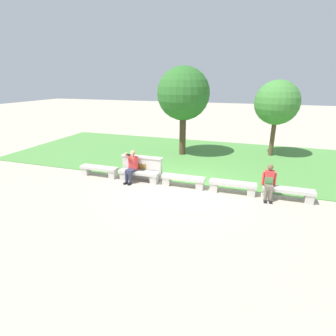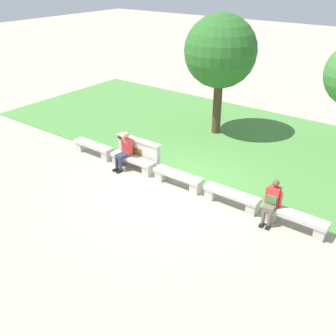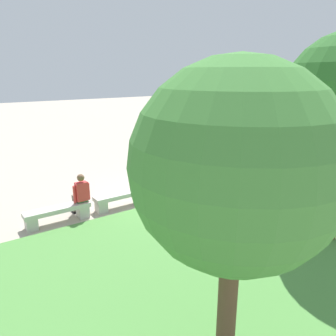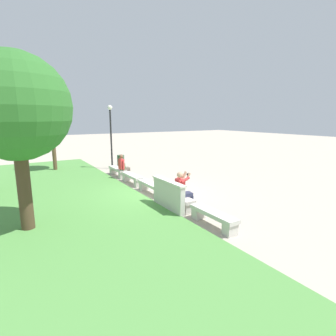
{
  "view_description": "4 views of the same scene",
  "coord_description": "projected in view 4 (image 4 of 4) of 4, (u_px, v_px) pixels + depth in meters",
  "views": [
    {
      "loc": [
        2.5,
        -9.4,
        4.1
      ],
      "look_at": [
        -0.44,
        -0.59,
        0.94
      ],
      "focal_mm": 28.0,
      "sensor_mm": 36.0,
      "label": 1
    },
    {
      "loc": [
        6.3,
        -8.98,
        6.36
      ],
      "look_at": [
        -0.11,
        -0.39,
        0.76
      ],
      "focal_mm": 42.0,
      "sensor_mm": 36.0,
      "label": 2
    },
    {
      "loc": [
        6.0,
        8.29,
        3.9
      ],
      "look_at": [
        -0.15,
        -0.61,
        0.72
      ],
      "focal_mm": 35.0,
      "sensor_mm": 36.0,
      "label": 3
    },
    {
      "loc": [
        -9.27,
        4.81,
        3.11
      ],
      "look_at": [
        -0.17,
        -0.71,
        1.04
      ],
      "focal_mm": 28.0,
      "sensor_mm": 36.0,
      "label": 4
    }
  ],
  "objects": [
    {
      "name": "bench_main",
      "position": [
        213.0,
        217.0,
        7.54
      ],
      "size": [
        1.73,
        0.4,
        0.45
      ],
      "color": "beige",
      "rests_on": "ground"
    },
    {
      "name": "lamp_post",
      "position": [
        111.0,
        128.0,
        15.61
      ],
      "size": [
        0.28,
        0.28,
        3.81
      ],
      "color": "black",
      "rests_on": "ground"
    },
    {
      "name": "tree_left_background",
      "position": [
        16.0,
        108.0,
        6.76
      ],
      "size": [
        2.82,
        2.82,
        4.78
      ],
      "color": "#4C3826",
      "rests_on": "ground"
    },
    {
      "name": "bench_near",
      "position": [
        177.0,
        199.0,
        9.15
      ],
      "size": [
        1.73,
        0.4,
        0.45
      ],
      "color": "beige",
      "rests_on": "ground"
    },
    {
      "name": "person_photographer",
      "position": [
        183.0,
        188.0,
        8.87
      ],
      "size": [
        0.5,
        0.75,
        1.32
      ],
      "color": "black",
      "rests_on": "ground"
    },
    {
      "name": "bench_far",
      "position": [
        132.0,
        178.0,
        12.38
      ],
      "size": [
        1.73,
        0.4,
        0.45
      ],
      "color": "beige",
      "rests_on": "ground"
    },
    {
      "name": "ground_plane",
      "position": [
        151.0,
        194.0,
        10.82
      ],
      "size": [
        80.0,
        80.0,
        0.0
      ],
      "primitive_type": "plane",
      "color": "#B2A593"
    },
    {
      "name": "backpack",
      "position": [
        123.0,
        167.0,
        13.36
      ],
      "size": [
        0.28,
        0.24,
        0.43
      ],
      "color": "#4C7F47",
      "rests_on": "bench_end"
    },
    {
      "name": "grass_strip",
      "position": [
        33.0,
        213.0,
        8.59
      ],
      "size": [
        21.43,
        8.0,
        0.03
      ],
      "primitive_type": "cube",
      "color": "#518E42",
      "rests_on": "ground"
    },
    {
      "name": "person_distant",
      "position": [
        123.0,
        166.0,
        13.39
      ],
      "size": [
        0.48,
        0.69,
        1.26
      ],
      "color": "black",
      "rests_on": "ground"
    },
    {
      "name": "trash_bin",
      "position": [
        121.0,
        161.0,
        16.6
      ],
      "size": [
        0.44,
        0.44,
        0.75
      ],
      "primitive_type": "cylinder",
      "color": "#2D5133",
      "rests_on": "ground"
    },
    {
      "name": "backrest_wall_with_plaque",
      "position": [
        168.0,
        194.0,
        8.94
      ],
      "size": [
        1.83,
        0.24,
        1.01
      ],
      "color": "beige",
      "rests_on": "ground"
    },
    {
      "name": "tree_behind_wall",
      "position": [
        51.0,
        119.0,
        15.09
      ],
      "size": [
        1.83,
        1.83,
        3.94
      ],
      "color": "brown",
      "rests_on": "ground"
    },
    {
      "name": "bench_mid",
      "position": [
        151.0,
        187.0,
        10.77
      ],
      "size": [
        1.73,
        0.4,
        0.45
      ],
      "color": "beige",
      "rests_on": "ground"
    },
    {
      "name": "bench_end",
      "position": [
        118.0,
        171.0,
        14.0
      ],
      "size": [
        1.73,
        0.4,
        0.45
      ],
      "color": "beige",
      "rests_on": "ground"
    }
  ]
}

